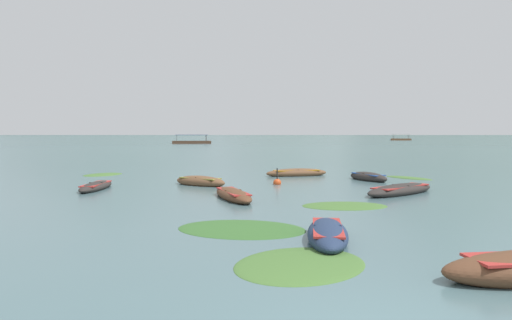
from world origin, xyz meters
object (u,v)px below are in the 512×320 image
object	(u,v)px
rowboat_4	(96,186)
ferry_0	(401,139)
rowboat_5	(233,195)
rowboat_9	(200,182)
mooring_buoy	(277,183)
rowboat_7	(297,173)
rowboat_1	(368,177)
rowboat_3	(328,234)
rowboat_2	(401,190)
ferry_1	(192,142)

from	to	relation	value
rowboat_4	ferry_0	bearing A→B (deg)	66.36
rowboat_5	rowboat_9	bearing A→B (deg)	109.88
ferry_0	mooring_buoy	distance (m)	168.59
rowboat_5	rowboat_7	bearing A→B (deg)	69.50
rowboat_1	mooring_buoy	xyz separation A→B (m)	(-5.24, -1.95, -0.08)
rowboat_9	mooring_buoy	xyz separation A→B (m)	(3.91, 0.27, -0.09)
rowboat_3	rowboat_9	xyz separation A→B (m)	(-4.20, 12.19, 0.01)
rowboat_4	rowboat_7	bearing A→B (deg)	32.93
rowboat_2	ferry_1	world-z (taller)	ferry_1
rowboat_1	rowboat_2	bearing A→B (deg)	-91.72
rowboat_7	mooring_buoy	size ratio (longest dim) A/B	4.23
rowboat_7	rowboat_9	distance (m)	7.44
rowboat_3	mooring_buoy	size ratio (longest dim) A/B	3.45
rowboat_3	rowboat_7	bearing A→B (deg)	85.79
rowboat_2	mooring_buoy	xyz separation A→B (m)	(-5.06, 3.83, -0.07)
rowboat_3	rowboat_4	xyz separation A→B (m)	(-8.92, 10.64, -0.04)
rowboat_3	rowboat_5	size ratio (longest dim) A/B	0.82
rowboat_2	rowboat_1	bearing A→B (deg)	88.28
rowboat_3	mooring_buoy	bearing A→B (deg)	91.35
rowboat_5	rowboat_7	world-z (taller)	rowboat_7
rowboat_1	rowboat_7	world-z (taller)	rowboat_1
rowboat_5	ferry_0	distance (m)	174.17
rowboat_2	rowboat_5	size ratio (longest dim) A/B	1.06
rowboat_9	ferry_0	xyz separation A→B (m)	(64.89, 157.45, 0.26)
rowboat_3	rowboat_9	distance (m)	12.90
rowboat_4	mooring_buoy	distance (m)	8.82
rowboat_4	mooring_buoy	size ratio (longest dim) A/B	3.85
rowboat_1	ferry_0	distance (m)	164.93
rowboat_2	rowboat_9	size ratio (longest dim) A/B	1.38
rowboat_3	rowboat_9	size ratio (longest dim) A/B	1.07
rowboat_3	mooring_buoy	distance (m)	12.47
rowboat_1	rowboat_3	size ratio (longest dim) A/B	0.99
rowboat_3	ferry_1	bearing A→B (deg)	98.04
rowboat_1	rowboat_5	size ratio (longest dim) A/B	0.81
rowboat_2	rowboat_5	distance (m)	7.33
ferry_0	mooring_buoy	xyz separation A→B (m)	(-60.98, -157.18, -0.35)
rowboat_3	ferry_0	bearing A→B (deg)	70.32
ferry_0	ferry_1	world-z (taller)	same
rowboat_4	ferry_0	world-z (taller)	ferry_0
rowboat_7	ferry_1	bearing A→B (deg)	100.24
rowboat_3	rowboat_7	distance (m)	17.28
rowboat_4	rowboat_9	world-z (taller)	rowboat_9
rowboat_4	rowboat_9	bearing A→B (deg)	18.29
rowboat_1	rowboat_3	world-z (taller)	rowboat_1
rowboat_2	rowboat_7	xyz separation A→B (m)	(-3.50, 8.60, 0.01)
rowboat_1	mooring_buoy	distance (m)	5.59
rowboat_7	mooring_buoy	bearing A→B (deg)	-108.12
rowboat_2	ferry_0	world-z (taller)	ferry_0
rowboat_1	rowboat_4	bearing A→B (deg)	-164.74
ferry_0	mooring_buoy	bearing A→B (deg)	-111.21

